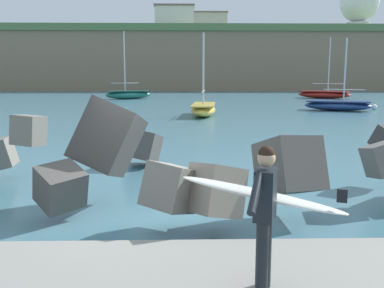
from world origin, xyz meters
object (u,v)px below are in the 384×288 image
Objects in this scene: surfer_with_board at (264,205)px; boat_near_centre at (338,105)px; boat_mid_left at (203,109)px; station_building_west at (175,19)px; boat_mid_centre at (324,94)px; radar_dome at (359,6)px; station_building_central at (209,24)px; boat_near_left at (129,94)px; mooring_buoy_inner at (374,107)px.

surfer_with_board is 30.93m from boat_near_centre.
surfer_with_board is 0.37× the size of boat_mid_left.
station_building_west reaches higher than boat_near_centre.
boat_near_centre is 0.78× the size of boat_mid_centre.
boat_mid_centre reaches higher than boat_near_centre.
station_building_west is at bearing -164.88° from radar_dome.
surfer_with_board is 92.37m from station_building_central.
radar_dome is at bearing 60.77° from boat_mid_left.
boat_near_left is 0.93× the size of station_building_west.
surfer_with_board is 0.25× the size of station_building_west.
boat_near_left is at bearing 98.98° from surfer_with_board.
boat_near_centre is at bearing -105.00° from boat_mid_centre.
boat_mid_left is at bearing -160.78° from mooring_buoy_inner.
radar_dome is (27.28, 64.16, 17.55)m from boat_near_centre.
radar_dome is at bearing 67.36° from surfer_with_board.
boat_mid_centre is 16.98m from mooring_buoy_inner.
radar_dome is (38.20, 68.28, 17.53)m from boat_mid_left.
boat_mid_left is at bearing -125.64° from boat_mid_centre.
radar_dome is (23.96, 63.31, 17.78)m from mooring_buoy_inner.
boat_mid_centre is at bearing -76.19° from station_building_central.
boat_near_left is 68.22m from radar_dome.
station_building_west reaches higher than boat_near_left.
boat_near_left reaches higher than boat_mid_centre.
radar_dome is at bearing 2.59° from station_building_central.
boat_mid_left is 0.78× the size of boat_mid_centre.
mooring_buoy_inner is 69.99m from radar_dome.
station_building_west is at bearing 82.29° from boat_near_left.
radar_dome is (22.52, 46.40, 17.50)m from boat_mid_centre.
boat_mid_centre reaches higher than mooring_buoy_inner.
surfer_with_board is at bearing -109.24° from boat_mid_centre.
station_building_central is at bearing 51.97° from station_building_west.
surfer_with_board is at bearing -81.02° from boat_near_left.
boat_mid_left is at bearing -69.73° from boat_near_left.
boat_mid_left is 0.67× the size of station_building_west.
boat_mid_centre is 0.62× the size of radar_dome.
station_building_west is (-2.83, 57.19, 13.20)m from boat_mid_left.
boat_mid_left is 15.08m from mooring_buoy_inner.
station_building_west is at bearing 108.11° from mooring_buoy_inner.
radar_dome is at bearing 66.97° from boat_near_centre.
boat_near_left is at bearing 110.27° from boat_mid_left.
mooring_buoy_inner is at bearing -81.18° from station_building_central.
boat_near_centre is at bearing -113.03° from radar_dome.
station_building_central is (-33.55, -1.52, -4.15)m from radar_dome.
boat_near_centre is 56.40m from station_building_west.
station_building_central reaches higher than boat_near_centre.
surfer_with_board is 46.13m from boat_near_left.
boat_near_left is 38.84m from station_building_west.
boat_near_left reaches higher than mooring_buoy_inner.
boat_near_left is 22.34m from boat_mid_left.
mooring_buoy_inner is at bearing -71.89° from station_building_west.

